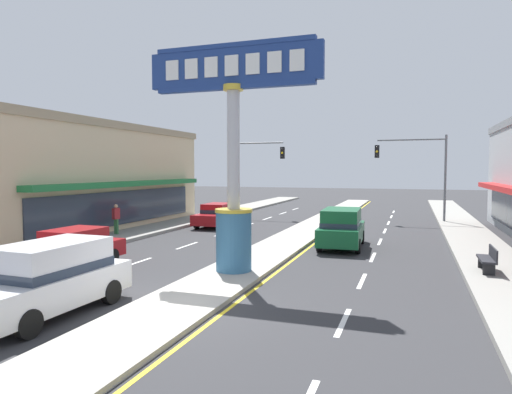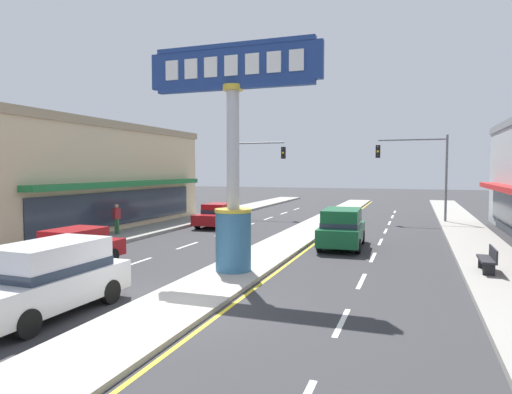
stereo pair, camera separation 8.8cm
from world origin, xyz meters
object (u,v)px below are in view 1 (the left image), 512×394
(traffic_light_right_side, at_px, (419,163))
(pedestrian_near_kerb, at_px, (116,217))
(suv_near_right_lane, at_px, (342,228))
(street_bench, at_px, (489,259))
(district_sign, at_px, (233,165))
(sedan_near_left_lane, at_px, (217,215))
(sedan_mid_left_lane, at_px, (73,248))
(suv_far_right_lane, at_px, (49,277))
(traffic_light_left_side, at_px, (249,164))
(storefront_left, at_px, (65,177))

(traffic_light_right_side, relative_size, pedestrian_near_kerb, 3.69)
(suv_near_right_lane, xyz_separation_m, street_bench, (5.81, -4.24, -0.34))
(district_sign, distance_m, sedan_near_left_lane, 14.11)
(street_bench, bearing_deg, pedestrian_near_kerb, 169.19)
(sedan_mid_left_lane, height_order, pedestrian_near_kerb, pedestrian_near_kerb)
(suv_far_right_lane, xyz_separation_m, street_bench, (11.53, 8.44, -0.34))
(traffic_light_left_side, xyz_separation_m, sedan_near_left_lane, (0.28, -6.89, -3.46))
(storefront_left, relative_size, pedestrian_near_kerb, 11.30)
(district_sign, distance_m, traffic_light_left_side, 20.23)
(suv_near_right_lane, bearing_deg, sedan_near_left_lane, 149.10)
(sedan_near_left_lane, height_order, sedan_mid_left_lane, same)
(district_sign, bearing_deg, suv_far_right_lane, -116.26)
(storefront_left, bearing_deg, street_bench, -13.32)
(street_bench, height_order, pedestrian_near_kerb, pedestrian_near_kerb)
(suv_near_right_lane, xyz_separation_m, suv_far_right_lane, (-5.72, -12.68, 0.00))
(storefront_left, xyz_separation_m, street_bench, (23.66, -5.60, -2.68))
(traffic_light_right_side, distance_m, street_bench, 16.81)
(traffic_light_left_side, height_order, traffic_light_right_side, same)
(storefront_left, relative_size, suv_near_right_lane, 4.06)
(sedan_near_left_lane, bearing_deg, traffic_light_left_side, 92.37)
(pedestrian_near_kerb, bearing_deg, storefront_left, 158.62)
(traffic_light_right_side, xyz_separation_m, suv_near_right_lane, (-3.58, -12.03, -3.26))
(traffic_light_right_side, relative_size, sedan_mid_left_lane, 1.42)
(sedan_near_left_lane, xyz_separation_m, street_bench, (14.84, -9.64, -0.14))
(sedan_mid_left_lane, xyz_separation_m, street_bench, (14.83, 3.84, -0.14))
(traffic_light_right_side, xyz_separation_m, street_bench, (2.23, -16.27, -3.60))
(district_sign, bearing_deg, storefront_left, 151.18)
(storefront_left, bearing_deg, district_sign, -28.82)
(pedestrian_near_kerb, bearing_deg, sedan_mid_left_lane, -64.91)
(traffic_light_right_side, relative_size, suv_near_right_lane, 1.33)
(traffic_light_left_side, distance_m, traffic_light_right_side, 12.89)
(district_sign, xyz_separation_m, street_bench, (8.68, 2.64, -3.33))
(district_sign, bearing_deg, pedestrian_near_kerb, 147.40)
(sedan_mid_left_lane, bearing_deg, suv_near_right_lane, 41.84)
(suv_far_right_lane, bearing_deg, pedestrian_near_kerb, 119.43)
(suv_near_right_lane, relative_size, street_bench, 2.92)
(street_bench, xyz_separation_m, pedestrian_near_kerb, (-18.26, 3.49, 0.48))
(district_sign, xyz_separation_m, storefront_left, (-14.98, 8.24, -0.65))
(traffic_light_left_side, xyz_separation_m, traffic_light_right_side, (12.89, -0.26, 0.00))
(district_sign, xyz_separation_m, traffic_light_right_side, (6.44, 18.91, 0.27))
(traffic_light_right_side, height_order, suv_far_right_lane, traffic_light_right_side)
(suv_far_right_lane, distance_m, street_bench, 14.29)
(storefront_left, xyz_separation_m, suv_near_right_lane, (17.85, -1.36, -2.35))
(storefront_left, height_order, street_bench, storefront_left)
(suv_near_right_lane, bearing_deg, storefront_left, 175.64)
(suv_far_right_lane, bearing_deg, sedan_mid_left_lane, 125.64)
(district_sign, relative_size, traffic_light_right_side, 1.31)
(storefront_left, height_order, traffic_light_right_side, storefront_left)
(traffic_light_left_side, distance_m, pedestrian_near_kerb, 13.77)
(storefront_left, xyz_separation_m, suv_far_right_lane, (12.12, -14.04, -2.35))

